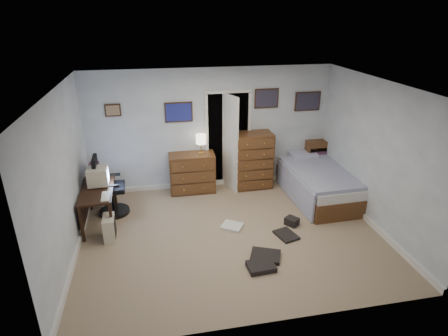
# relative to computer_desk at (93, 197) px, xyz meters

# --- Properties ---
(floor) EXTENTS (5.00, 4.00, 0.02)m
(floor) POSITION_rel_computer_desk_xyz_m (2.28, -0.81, -0.53)
(floor) COLOR tan
(floor) RESTS_ON ground
(computer_desk) EXTENTS (0.57, 1.18, 0.67)m
(computer_desk) POSITION_rel_computer_desk_xyz_m (0.00, 0.00, 0.00)
(computer_desk) COLOR black
(computer_desk) RESTS_ON floor
(crt_monitor) EXTENTS (0.36, 0.33, 0.32)m
(crt_monitor) POSITION_rel_computer_desk_xyz_m (0.10, 0.15, 0.32)
(crt_monitor) COLOR beige
(crt_monitor) RESTS_ON computer_desk
(keyboard) EXTENTS (0.14, 0.36, 0.02)m
(keyboard) POSITION_rel_computer_desk_xyz_m (0.26, -0.35, 0.17)
(keyboard) COLOR beige
(keyboard) RESTS_ON computer_desk
(pc_tower) EXTENTS (0.19, 0.38, 0.40)m
(pc_tower) POSITION_rel_computer_desk_xyz_m (0.28, -0.55, -0.32)
(pc_tower) COLOR beige
(pc_tower) RESTS_ON floor
(office_chair) EXTENTS (0.57, 0.57, 1.14)m
(office_chair) POSITION_rel_computer_desk_xyz_m (0.22, 0.32, -0.08)
(office_chair) COLOR black
(office_chair) RESTS_ON floor
(media_stack) EXTENTS (0.18, 0.18, 0.85)m
(media_stack) POSITION_rel_computer_desk_xyz_m (-0.04, 0.79, -0.09)
(media_stack) COLOR maroon
(media_stack) RESTS_ON floor
(low_dresser) EXTENTS (0.94, 0.49, 0.82)m
(low_dresser) POSITION_rel_computer_desk_xyz_m (1.83, 0.97, -0.11)
(low_dresser) COLOR brown
(low_dresser) RESTS_ON floor
(table_lamp) EXTENTS (0.21, 0.21, 0.40)m
(table_lamp) POSITION_rel_computer_desk_xyz_m (2.03, 0.97, 0.60)
(table_lamp) COLOR gold
(table_lamp) RESTS_ON low_dresser
(doorway) EXTENTS (0.96, 1.12, 2.05)m
(doorway) POSITION_rel_computer_desk_xyz_m (2.63, 1.47, 0.48)
(doorway) COLOR black
(doorway) RESTS_ON floor
(tall_dresser) EXTENTS (0.83, 0.51, 1.20)m
(tall_dresser) POSITION_rel_computer_desk_xyz_m (3.10, 0.94, 0.08)
(tall_dresser) COLOR brown
(tall_dresser) RESTS_ON floor
(headboard_bookcase) EXTENTS (0.99, 0.27, 0.89)m
(headboard_bookcase) POSITION_rel_computer_desk_xyz_m (4.86, 1.06, -0.05)
(headboard_bookcase) COLOR brown
(headboard_bookcase) RESTS_ON floor
(bed) EXTENTS (1.16, 2.08, 0.67)m
(bed) POSITION_rel_computer_desk_xyz_m (4.26, 0.22, -0.20)
(bed) COLOR brown
(bed) RESTS_ON floor
(wall_posters) EXTENTS (4.38, 0.04, 0.60)m
(wall_posters) POSITION_rel_computer_desk_xyz_m (2.85, 1.17, 1.23)
(wall_posters) COLOR #331E11
(wall_posters) RESTS_ON floor
(floor_clutter) EXTENTS (1.42, 1.57, 0.14)m
(floor_clutter) POSITION_rel_computer_desk_xyz_m (2.76, -1.27, -0.48)
(floor_clutter) COLOR black
(floor_clutter) RESTS_ON floor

